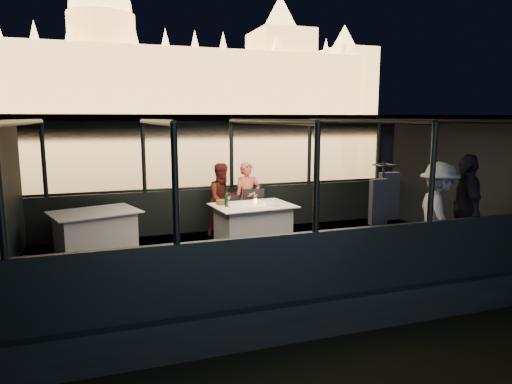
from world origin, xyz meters
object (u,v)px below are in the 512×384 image
object	(u,v)px
passenger_stripe	(438,214)
person_man_maroon	(223,199)
coat_stand	(381,217)
chair_port_left	(234,216)
passenger_dark	(465,213)
wine_bottle	(226,199)
person_woman_coral	(248,198)
chair_port_right	(257,215)
dining_table_central	(253,225)
dining_table_aft	(96,232)

from	to	relation	value
passenger_stripe	person_man_maroon	bearing A→B (deg)	63.66
coat_stand	passenger_stripe	distance (m)	1.12
coat_stand	passenger_stripe	bearing A→B (deg)	4.93
chair_port_left	coat_stand	size ratio (longest dim) A/B	0.48
chair_port_left	passenger_dark	xyz separation A→B (m)	(3.05, -2.75, 0.40)
coat_stand	wine_bottle	xyz separation A→B (m)	(-1.81, 2.17, 0.02)
person_man_maroon	wine_bottle	xyz separation A→B (m)	(-0.18, -0.91, 0.17)
person_woman_coral	wine_bottle	world-z (taller)	person_woman_coral
person_man_maroon	person_woman_coral	bearing A→B (deg)	-18.26
chair_port_left	wine_bottle	world-z (taller)	wine_bottle
person_woman_coral	person_man_maroon	distance (m)	0.51
chair_port_right	passenger_dark	xyz separation A→B (m)	(2.59, -2.73, 0.40)
chair_port_left	person_woman_coral	xyz separation A→B (m)	(0.37, 0.31, 0.30)
wine_bottle	passenger_dark	bearing A→B (deg)	-33.04
dining_table_central	passenger_stripe	world-z (taller)	passenger_stripe
dining_table_central	wine_bottle	distance (m)	0.73
dining_table_aft	passenger_dark	world-z (taller)	passenger_dark
wine_bottle	coat_stand	bearing A→B (deg)	-50.10
wine_bottle	dining_table_central	bearing A→B (deg)	0.18
person_woman_coral	passenger_stripe	size ratio (longest dim) A/B	0.87
passenger_dark	person_man_maroon	bearing A→B (deg)	-107.87
person_man_maroon	passenger_dark	world-z (taller)	passenger_dark
chair_port_right	person_woman_coral	size ratio (longest dim) A/B	0.63
dining_table_central	dining_table_aft	bearing A→B (deg)	172.10
dining_table_aft	chair_port_right	size ratio (longest dim) A/B	1.53
passenger_stripe	chair_port_left	bearing A→B (deg)	65.77
passenger_dark	person_woman_coral	bearing A→B (deg)	-112.43
coat_stand	passenger_stripe	size ratio (longest dim) A/B	1.02
passenger_stripe	passenger_dark	distance (m)	0.45
dining_table_central	person_man_maroon	size ratio (longest dim) A/B	0.99
dining_table_central	passenger_dark	world-z (taller)	passenger_dark
dining_table_central	chair_port_right	distance (m)	0.61
person_man_maroon	passenger_dark	bearing A→B (deg)	-57.91
chair_port_left	passenger_dark	world-z (taller)	passenger_dark
dining_table_aft	coat_stand	bearing A→B (deg)	-32.07
wine_bottle	person_man_maroon	bearing A→B (deg)	78.90
chair_port_left	person_woman_coral	size ratio (longest dim) A/B	0.56
coat_stand	person_man_maroon	size ratio (longest dim) A/B	1.17
dining_table_aft	person_woman_coral	bearing A→B (deg)	9.22
dining_table_central	dining_table_aft	xyz separation A→B (m)	(-2.77, 0.39, 0.00)
dining_table_aft	coat_stand	distance (m)	4.84
chair_port_right	person_man_maroon	bearing A→B (deg)	159.01
coat_stand	wine_bottle	world-z (taller)	coat_stand
coat_stand	passenger_dark	distance (m)	1.55
passenger_dark	dining_table_central	bearing A→B (deg)	-101.19
coat_stand	passenger_dark	size ratio (longest dim) A/B	0.95
passenger_stripe	passenger_dark	xyz separation A→B (m)	(0.43, -0.11, 0.00)
dining_table_central	person_man_maroon	bearing A→B (deg)	110.10
coat_stand	chair_port_right	bearing A→B (deg)	111.01
chair_port_right	coat_stand	bearing A→B (deg)	-58.91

